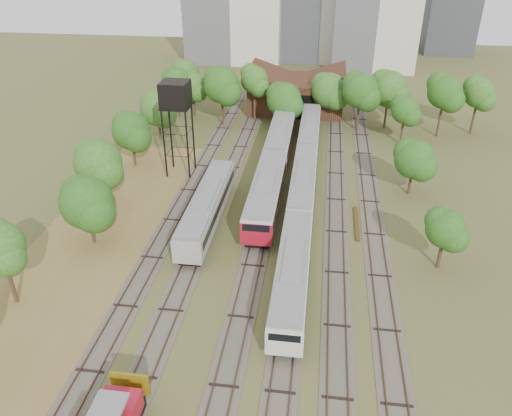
# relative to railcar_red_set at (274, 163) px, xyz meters

# --- Properties ---
(ground) EXTENTS (240.00, 240.00, 0.00)m
(ground) POSITION_rel_railcar_red_set_xyz_m (2.00, -29.92, -2.11)
(ground) COLOR #475123
(ground) RESTS_ON ground
(dry_grass_patch) EXTENTS (14.00, 60.00, 0.04)m
(dry_grass_patch) POSITION_rel_railcar_red_set_xyz_m (-16.00, -21.92, -2.09)
(dry_grass_patch) COLOR brown
(dry_grass_patch) RESTS_ON ground
(tracks) EXTENTS (24.60, 80.00, 0.19)m
(tracks) POSITION_rel_railcar_red_set_xyz_m (1.33, -4.92, -2.07)
(tracks) COLOR #4C473D
(tracks) RESTS_ON ground
(railcar_red_set) EXTENTS (3.22, 34.58, 3.99)m
(railcar_red_set) POSITION_rel_railcar_red_set_xyz_m (0.00, 0.00, 0.00)
(railcar_red_set) COLOR black
(railcar_red_set) RESTS_ON ground
(railcar_green_set) EXTENTS (2.85, 52.07, 3.53)m
(railcar_green_set) POSITION_rel_railcar_red_set_xyz_m (4.00, -5.32, -0.24)
(railcar_green_set) COLOR black
(railcar_green_set) RESTS_ON ground
(railcar_rear) EXTENTS (3.04, 16.07, 3.76)m
(railcar_rear) POSITION_rel_railcar_red_set_xyz_m (0.00, 27.25, -0.12)
(railcar_rear) COLOR black
(railcar_rear) RESTS_ON ground
(old_grey_coach) EXTENTS (2.89, 18.00, 3.57)m
(old_grey_coach) POSITION_rel_railcar_red_set_xyz_m (-6.00, -12.11, -0.16)
(old_grey_coach) COLOR black
(old_grey_coach) RESTS_ON ground
(water_tower) EXTENTS (3.51, 3.51, 12.13)m
(water_tower) POSITION_rel_railcar_red_set_xyz_m (-12.30, -0.05, 8.13)
(water_tower) COLOR black
(water_tower) RESTS_ON ground
(rail_pile_far) EXTENTS (0.45, 7.13, 0.23)m
(rail_pile_far) POSITION_rel_railcar_red_set_xyz_m (10.20, -10.26, -1.99)
(rail_pile_far) COLOR #553618
(rail_pile_far) RESTS_ON ground
(maintenance_shed) EXTENTS (16.45, 11.55, 7.58)m
(maintenance_shed) POSITION_rel_railcar_red_set_xyz_m (1.00, 28.06, 0.81)
(maintenance_shed) COLOR #331D12
(maintenance_shed) RESTS_ON ground
(tree_band_left) EXTENTS (7.79, 71.77, 8.18)m
(tree_band_left) POSITION_rel_railcar_red_set_xyz_m (-18.66, -0.37, 3.05)
(tree_band_left) COLOR #382616
(tree_band_left) RESTS_ON ground
(tree_band_far) EXTENTS (49.47, 10.85, 9.54)m
(tree_band_far) POSITION_rel_railcar_red_set_xyz_m (6.33, 20.01, 3.92)
(tree_band_far) COLOR #382616
(tree_band_far) RESTS_ON ground
(tree_band_right) EXTENTS (5.16, 35.16, 7.25)m
(tree_band_right) POSITION_rel_railcar_red_set_xyz_m (17.19, -0.68, 2.57)
(tree_band_right) COLOR #382616
(tree_band_right) RESTS_ON ground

